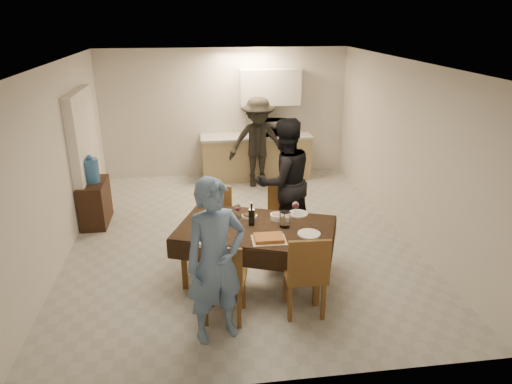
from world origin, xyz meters
TOP-DOWN VIEW (x-y plane):
  - floor at (0.00, 0.00)m, footprint 5.00×6.00m
  - ceiling at (0.00, 0.00)m, footprint 5.00×6.00m
  - wall_back at (0.00, 3.00)m, footprint 5.00×0.02m
  - wall_front at (0.00, -3.00)m, footprint 5.00×0.02m
  - wall_left at (-2.50, 0.00)m, footprint 0.02×6.00m
  - wall_right at (2.50, 0.00)m, footprint 0.02×6.00m
  - stub_partition at (-2.42, 1.20)m, footprint 0.15×1.40m
  - kitchen_base_cabinet at (0.60, 2.68)m, footprint 2.20×0.60m
  - kitchen_worktop at (0.60, 2.68)m, footprint 2.24×0.64m
  - upper_cabinet at (0.90, 2.82)m, footprint 1.20×0.34m
  - dining_table at (0.08, -1.20)m, footprint 2.17×1.71m
  - chair_near_left at (-0.37, -2.04)m, footprint 0.54×0.55m
  - chair_near_right at (0.53, -2.04)m, footprint 0.48×0.48m
  - chair_far_left at (-0.37, -0.54)m, footprint 0.45×0.45m
  - chair_far_right at (0.53, -0.53)m, footprint 0.51×0.52m
  - console at (-2.28, 0.82)m, footprint 0.39×0.77m
  - water_jug at (-2.28, 0.82)m, footprint 0.25×0.25m
  - wine_bottle at (0.03, -1.15)m, footprint 0.08×0.08m
  - water_pitcher at (0.43, -1.25)m, footprint 0.13×0.13m
  - savoury_tart at (0.18, -1.58)m, footprint 0.40×0.30m
  - salad_bowl at (0.38, -1.02)m, footprint 0.18×0.18m
  - mushroom_dish at (0.03, -0.92)m, footprint 0.18×0.18m
  - wine_glass_a at (-0.47, -1.45)m, footprint 0.08×0.08m
  - wine_glass_b at (0.63, -0.95)m, footprint 0.09×0.09m
  - wine_glass_c at (-0.12, -0.90)m, footprint 0.08×0.08m
  - plate_near_left at (-0.52, -1.50)m, footprint 0.29×0.29m
  - plate_near_right at (0.68, -1.50)m, footprint 0.28×0.28m
  - plate_far_left at (-0.52, -0.90)m, footprint 0.27×0.27m
  - plate_far_right at (0.68, -0.90)m, footprint 0.26×0.26m
  - microwave at (0.96, 2.68)m, footprint 0.56×0.38m
  - person_near at (-0.47, -2.25)m, footprint 0.75×0.62m
  - person_far at (0.63, -0.15)m, footprint 1.10×0.97m
  - person_kitchen at (0.58, 2.23)m, footprint 1.14×0.65m

SIDE VIEW (x-z plane):
  - floor at x=0.00m, z-range -0.01..0.01m
  - console at x=-2.28m, z-range 0.00..0.71m
  - kitchen_base_cabinet at x=0.60m, z-range 0.00..0.86m
  - chair_far_right at x=0.53m, z-range 0.31..0.80m
  - chair_far_left at x=-0.37m, z-range 0.32..0.83m
  - chair_near_left at x=-0.37m, z-range 0.34..0.88m
  - chair_near_right at x=0.53m, z-range 0.35..0.89m
  - dining_table at x=0.08m, z-range 0.34..1.08m
  - plate_far_right at x=0.68m, z-range 0.74..0.76m
  - plate_far_left at x=-0.52m, z-range 0.74..0.76m
  - plate_near_right at x=0.68m, z-range 0.74..0.76m
  - plate_near_left at x=-0.52m, z-range 0.74..0.76m
  - mushroom_dish at x=0.03m, z-range 0.74..0.78m
  - savoury_tart at x=0.18m, z-range 0.74..0.79m
  - salad_bowl at x=0.38m, z-range 0.74..0.82m
  - wine_glass_a at x=-0.47m, z-range 0.74..0.93m
  - wine_glass_c at x=-0.12m, z-range 0.74..0.93m
  - water_pitcher at x=0.43m, z-range 0.74..0.94m
  - wine_glass_b at x=0.63m, z-range 0.74..0.95m
  - person_kitchen at x=0.58m, z-range 0.00..1.76m
  - kitchen_worktop at x=0.60m, z-range 0.86..0.91m
  - person_near at x=-0.47m, z-range 0.00..1.78m
  - wine_bottle at x=0.03m, z-range 0.74..1.05m
  - water_jug at x=-2.28m, z-range 0.71..1.09m
  - person_far at x=0.63m, z-range 0.00..1.87m
  - stub_partition at x=-2.42m, z-range 0.00..2.10m
  - microwave at x=0.96m, z-range 0.91..1.22m
  - wall_back at x=0.00m, z-range 0.00..2.60m
  - wall_front at x=0.00m, z-range 0.00..2.60m
  - wall_left at x=-2.50m, z-range 0.00..2.60m
  - wall_right at x=2.50m, z-range 0.00..2.60m
  - upper_cabinet at x=0.90m, z-range 1.50..2.20m
  - ceiling at x=0.00m, z-range 2.59..2.61m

